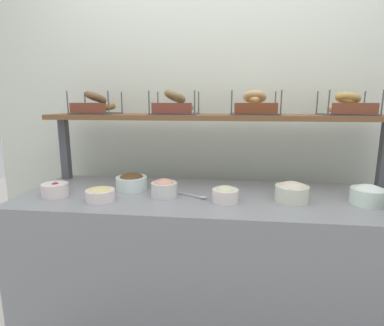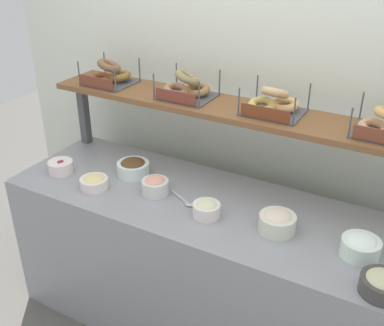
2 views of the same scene
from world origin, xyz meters
name	(u,v)px [view 1 (image 1 of 2)]	position (x,y,z in m)	size (l,w,h in m)	color
back_wall	(217,124)	(0.00, 0.55, 1.20)	(3.30, 0.06, 2.40)	silver
deli_counter	(211,266)	(0.00, 0.00, 0.42)	(2.10, 0.70, 0.85)	gray
shelf_riser_left	(65,149)	(-0.99, 0.27, 1.05)	(0.05, 0.05, 0.40)	#4C4C51
shelf_riser_right	(384,155)	(0.99, 0.27, 1.05)	(0.05, 0.05, 0.40)	#4C4C51
upper_shelf	(215,117)	(0.00, 0.27, 1.26)	(2.06, 0.32, 0.03)	brown
bowl_chocolate_spread	(132,182)	(-0.47, 0.06, 0.90)	(0.18, 0.18, 0.10)	white
bowl_beet_salad	(55,189)	(-0.85, -0.12, 0.89)	(0.14, 0.14, 0.08)	white
bowl_lox_spread	(164,188)	(-0.26, -0.05, 0.90)	(0.14, 0.14, 0.10)	silver
bowl_potato_salad	(292,192)	(0.41, -0.05, 0.90)	(0.17, 0.17, 0.10)	silver
bowl_cream_cheese	(368,194)	(0.78, -0.05, 0.90)	(0.17, 0.17, 0.10)	white
bowl_egg_salad	(100,194)	(-0.57, -0.16, 0.89)	(0.15, 0.15, 0.07)	white
bowl_scallion_spread	(225,194)	(0.07, -0.11, 0.89)	(0.14, 0.14, 0.08)	white
serving_spoon_near_plate	(197,196)	(-0.08, -0.05, 0.86)	(0.17, 0.09, 0.01)	#B7B7BC
bagel_basket_cinnamon_raisin	(96,106)	(-0.76, 0.26, 1.33)	(0.27, 0.24, 0.15)	#4C4C51
bagel_basket_everything	(175,106)	(-0.25, 0.28, 1.33)	(0.28, 0.26, 0.16)	#4C4C51
bagel_basket_plain	(254,106)	(0.23, 0.29, 1.33)	(0.29, 0.26, 0.15)	#4C4C51
bagel_basket_sesame	(347,107)	(0.76, 0.28, 1.33)	(0.29, 0.25, 0.14)	#4C4C51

